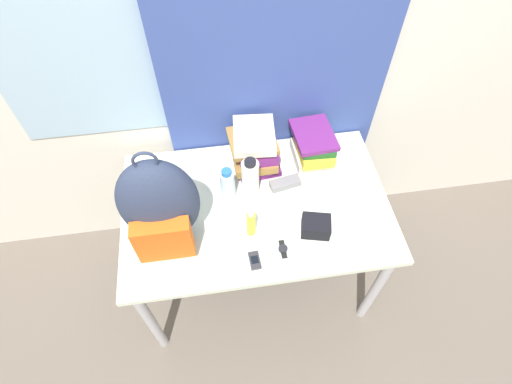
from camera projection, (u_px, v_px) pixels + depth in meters
ground_plane at (266, 337)px, 2.28m from camera, size 12.00×12.00×0.00m
wall_back at (239, 55)px, 1.79m from camera, size 6.00×0.06×2.50m
curtain_blue at (277, 60)px, 1.77m from camera, size 1.08×0.04×2.50m
desk at (256, 215)px, 1.97m from camera, size 1.27×0.80×0.77m
backpack at (159, 206)px, 1.61m from camera, size 0.33×0.26×0.54m
book_stack_left at (255, 148)px, 1.96m from camera, size 0.25×0.28×0.23m
book_stack_center at (313, 146)px, 2.01m from camera, size 0.21×0.27×0.17m
water_bottle at (228, 184)px, 1.86m from camera, size 0.07×0.07×0.19m
sports_bottle at (250, 177)px, 1.86m from camera, size 0.08×0.08×0.22m
sunscreen_bottle at (251, 223)px, 1.75m from camera, size 0.04×0.04×0.17m
cell_phone at (255, 261)px, 1.72m from camera, size 0.05×0.08×0.02m
sunglasses_case at (285, 183)px, 1.95m from camera, size 0.16×0.08×0.04m
camera_pouch at (316, 226)px, 1.78m from camera, size 0.15×0.13×0.08m
wristwatch at (283, 249)px, 1.75m from camera, size 0.04×0.09×0.01m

